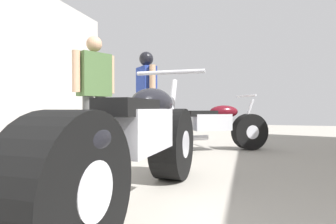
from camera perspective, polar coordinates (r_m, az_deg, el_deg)
The scene contains 5 objects.
ground_plane at distance 3.18m, azimuth 3.02°, elevation -11.05°, with size 16.18×16.18×0.00m, color #9E998E.
motorcycle_maroon_cruiser at distance 1.80m, azimuth -6.23°, elevation -7.13°, with size 0.63×2.13×0.99m.
motorcycle_black_naked at distance 4.15m, azimuth 8.71°, elevation -3.17°, with size 1.66×1.09×0.86m.
mechanic_in_blue at distance 4.17m, azimuth -15.14°, elevation 5.11°, with size 0.43×0.66×1.71m.
mechanic_with_helmet at distance 5.05m, azimuth -4.56°, elevation 4.90°, with size 0.53×0.55×1.69m.
Camera 1 is at (0.70, 0.34, 0.66)m, focal length 29.15 mm.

